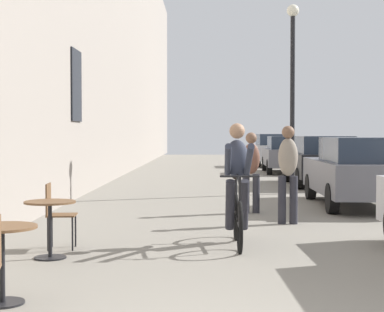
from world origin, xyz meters
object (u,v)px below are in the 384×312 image
(parked_car_second, at_px, (358,171))
(parked_car_fourth, at_px, (286,154))
(cafe_table_mid, at_px, (50,217))
(pedestrian_near, at_px, (288,169))
(cafe_table_near, at_px, (2,247))
(pedestrian_mid, at_px, (251,168))
(street_lamp, at_px, (293,74))
(parked_car_fifth, at_px, (272,149))
(cafe_chair_mid_toward_street, at_px, (56,211))
(cyclist_on_bicycle, at_px, (237,187))
(parked_car_third, at_px, (320,160))

(parked_car_second, relative_size, parked_car_fourth, 1.01)
(cafe_table_mid, relative_size, pedestrian_near, 0.42)
(cafe_table_near, relative_size, parked_car_fourth, 0.17)
(pedestrian_mid, xyz_separation_m, parked_car_fourth, (2.34, 12.88, -0.14))
(street_lamp, height_order, parked_car_fifth, street_lamp)
(cafe_table_near, relative_size, pedestrian_mid, 0.45)
(cafe_chair_mid_toward_street, xyz_separation_m, parked_car_fourth, (5.25, 16.86, 0.24))
(cafe_table_mid, xyz_separation_m, cafe_chair_mid_toward_street, (-0.08, 0.65, -0.00))
(pedestrian_near, xyz_separation_m, street_lamp, (0.83, 5.59, 2.15))
(cafe_chair_mid_toward_street, bearing_deg, pedestrian_mid, 53.72)
(pedestrian_near, bearing_deg, cafe_table_near, -122.09)
(cafe_table_mid, height_order, street_lamp, street_lamp)
(cyclist_on_bicycle, height_order, pedestrian_near, cyclist_on_bicycle)
(cafe_chair_mid_toward_street, bearing_deg, street_lamp, 62.02)
(parked_car_third, xyz_separation_m, parked_car_fourth, (-0.20, 6.25, -0.02))
(cafe_table_near, distance_m, street_lamp, 11.88)
(cafe_chair_mid_toward_street, height_order, parked_car_second, parked_car_second)
(parked_car_third, height_order, parked_car_fifth, parked_car_fifth)
(cafe_table_near, distance_m, cyclist_on_bicycle, 3.96)
(cafe_table_mid, bearing_deg, cyclist_on_bicycle, 24.14)
(cafe_table_near, distance_m, cafe_chair_mid_toward_street, 2.79)
(pedestrian_mid, distance_m, parked_car_third, 7.11)
(parked_car_second, xyz_separation_m, parked_car_fourth, (-0.04, 11.74, -0.01))
(cafe_chair_mid_toward_street, relative_size, parked_car_fifth, 0.20)
(parked_car_third, bearing_deg, parked_car_fifth, 90.89)
(cyclist_on_bicycle, height_order, pedestrian_mid, cyclist_on_bicycle)
(cafe_chair_mid_toward_street, relative_size, parked_car_third, 0.21)
(parked_car_second, relative_size, parked_car_fifth, 0.96)
(parked_car_second, bearing_deg, pedestrian_near, -124.81)
(cyclist_on_bicycle, xyz_separation_m, parked_car_second, (2.82, 4.70, -0.04))
(pedestrian_mid, distance_m, parked_car_fourth, 13.09)
(cafe_chair_mid_toward_street, relative_size, pedestrian_near, 0.52)
(parked_car_third, bearing_deg, street_lamp, -114.66)
(pedestrian_mid, relative_size, parked_car_fifth, 0.36)
(pedestrian_mid, bearing_deg, cyclist_on_bicycle, -97.19)
(cyclist_on_bicycle, bearing_deg, street_lamp, 76.67)
(cafe_table_mid, relative_size, pedestrian_mid, 0.45)
(parked_car_fifth, bearing_deg, cafe_table_mid, -102.75)
(parked_car_third, distance_m, parked_car_fifth, 11.71)
(cafe_table_near, xyz_separation_m, cyclist_on_bicycle, (2.31, 3.20, 0.29))
(parked_car_second, bearing_deg, parked_car_fourth, 90.19)
(cyclist_on_bicycle, xyz_separation_m, parked_car_third, (2.98, 10.20, -0.04))
(cyclist_on_bicycle, distance_m, street_lamp, 8.17)
(pedestrian_near, xyz_separation_m, pedestrian_mid, (-0.53, 1.52, -0.07))
(cafe_chair_mid_toward_street, distance_m, street_lamp, 9.48)
(parked_car_third, bearing_deg, parked_car_second, -91.68)
(parked_car_third, distance_m, parked_car_fourth, 6.25)
(parked_car_second, height_order, parked_car_fourth, parked_car_second)
(cafe_table_near, xyz_separation_m, cafe_chair_mid_toward_street, (-0.16, 2.78, -0.00))
(pedestrian_mid, bearing_deg, parked_car_third, 69.09)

